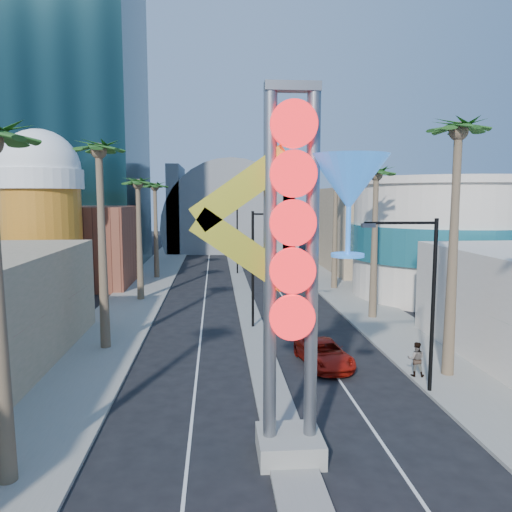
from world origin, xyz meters
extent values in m
plane|color=black|center=(0.00, 0.00, 0.00)|extent=(240.00, 240.00, 0.00)
cube|color=gray|center=(-9.50, 35.00, 0.07)|extent=(5.00, 100.00, 0.15)
cube|color=gray|center=(9.50, 35.00, 0.07)|extent=(5.00, 100.00, 0.15)
cube|color=gray|center=(0.00, 38.00, 0.07)|extent=(1.60, 84.00, 0.15)
cube|color=black|center=(-22.00, 52.00, 25.00)|extent=(20.00, 20.00, 50.00)
cube|color=brown|center=(-16.00, 38.00, 4.00)|extent=(10.00, 10.00, 8.00)
cube|color=#9B8A64|center=(16.00, 48.00, 5.00)|extent=(10.00, 20.00, 10.00)
cylinder|color=#B66B18|center=(-17.00, 30.00, 5.00)|extent=(6.40, 6.40, 10.00)
cylinder|color=white|center=(-17.00, 30.00, 10.40)|extent=(7.00, 7.00, 1.60)
sphere|color=white|center=(-17.00, 30.00, 11.20)|extent=(6.60, 6.60, 6.60)
cylinder|color=beige|center=(18.00, 30.00, 5.00)|extent=(16.00, 16.00, 10.00)
cylinder|color=teal|center=(18.00, 30.00, 5.00)|extent=(16.60, 16.60, 3.00)
cylinder|color=beige|center=(18.00, 30.00, 10.30)|extent=(16.60, 16.60, 0.60)
cylinder|color=slate|center=(0.00, 72.00, 4.00)|extent=(22.00, 16.00, 22.00)
cube|color=slate|center=(-9.00, 72.00, 7.00)|extent=(2.00, 16.00, 14.00)
cube|color=slate|center=(9.00, 72.00, 7.00)|extent=(2.00, 16.00, 14.00)
cube|color=gray|center=(0.00, 3.00, 0.40)|extent=(2.20, 2.20, 0.80)
cylinder|color=slate|center=(-0.70, 3.00, 6.50)|extent=(0.44, 0.44, 12.00)
cylinder|color=slate|center=(0.70, 3.00, 6.50)|extent=(0.44, 0.44, 12.00)
cube|color=slate|center=(0.00, 3.00, 12.40)|extent=(1.80, 0.50, 0.30)
cylinder|color=red|center=(0.00, 2.65, 11.20)|extent=(1.50, 0.25, 1.50)
cylinder|color=red|center=(0.00, 2.65, 9.65)|extent=(1.50, 0.25, 1.50)
cylinder|color=red|center=(0.00, 2.65, 8.10)|extent=(1.50, 0.25, 1.50)
cylinder|color=red|center=(0.00, 2.65, 6.55)|extent=(1.50, 0.25, 1.50)
cylinder|color=red|center=(0.00, 2.65, 5.00)|extent=(1.50, 0.25, 1.50)
cube|color=yellow|center=(-1.60, 3.00, 9.20)|extent=(3.47, 0.25, 2.80)
cube|color=yellow|center=(-1.60, 3.00, 7.20)|extent=(3.47, 0.25, 2.80)
cone|color=blue|center=(1.90, 3.00, 9.40)|extent=(2.60, 2.60, 1.80)
cylinder|color=blue|center=(1.90, 3.00, 7.80)|extent=(0.16, 0.16, 1.60)
cylinder|color=blue|center=(1.90, 3.00, 7.00)|extent=(1.10, 1.10, 0.12)
cylinder|color=black|center=(0.00, 20.00, 4.00)|extent=(0.18, 0.18, 8.00)
cube|color=black|center=(1.80, 20.00, 7.80)|extent=(3.60, 0.12, 0.12)
cube|color=slate|center=(3.40, 20.00, 7.70)|extent=(0.60, 0.25, 0.18)
cylinder|color=black|center=(0.00, 44.00, 4.00)|extent=(0.18, 0.18, 8.00)
cube|color=black|center=(-1.80, 44.00, 7.80)|extent=(3.60, 0.12, 0.12)
cube|color=slate|center=(-3.40, 44.00, 7.70)|extent=(0.60, 0.25, 0.18)
cylinder|color=black|center=(7.20, 8.00, 4.00)|extent=(0.18, 0.18, 8.00)
cube|color=black|center=(5.58, 8.00, 7.80)|extent=(3.24, 0.12, 0.12)
cube|color=slate|center=(4.14, 8.00, 7.70)|extent=(0.60, 0.25, 0.18)
cylinder|color=brown|center=(-9.00, 16.00, 5.75)|extent=(0.40, 0.40, 11.50)
sphere|color=#204517|center=(-9.00, 16.00, 11.50)|extent=(2.40, 2.40, 2.40)
cylinder|color=brown|center=(-9.00, 30.00, 5.00)|extent=(0.40, 0.40, 10.00)
sphere|color=#204517|center=(-9.00, 30.00, 10.00)|extent=(2.40, 2.40, 2.40)
cylinder|color=brown|center=(-9.00, 42.00, 5.00)|extent=(0.40, 0.40, 10.00)
sphere|color=#204517|center=(-9.00, 42.00, 10.00)|extent=(2.40, 2.40, 2.40)
cylinder|color=brown|center=(9.00, 10.00, 6.00)|extent=(0.40, 0.40, 12.00)
sphere|color=#204517|center=(9.00, 10.00, 12.00)|extent=(2.40, 2.40, 2.40)
cylinder|color=brown|center=(9.00, 22.00, 5.25)|extent=(0.40, 0.40, 10.50)
sphere|color=#204517|center=(9.00, 22.00, 10.50)|extent=(2.40, 2.40, 2.40)
cylinder|color=brown|center=(9.00, 34.00, 5.75)|extent=(0.40, 0.40, 11.50)
sphere|color=#204517|center=(9.00, 34.00, 11.50)|extent=(2.40, 2.40, 2.40)
imported|color=#AF180D|center=(3.20, 12.13, 0.67)|extent=(2.74, 5.01, 1.33)
imported|color=gray|center=(7.30, 9.86, 1.00)|extent=(0.98, 0.86, 1.71)
camera|label=1|loc=(-2.48, -13.17, 8.91)|focal=35.00mm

